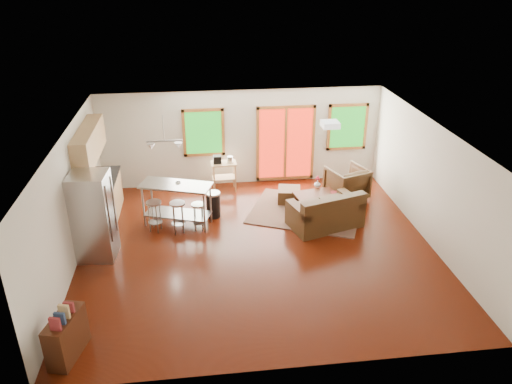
{
  "coord_description": "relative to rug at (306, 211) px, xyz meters",
  "views": [
    {
      "loc": [
        -1.17,
        -9.14,
        5.71
      ],
      "look_at": [
        0.0,
        0.3,
        1.2
      ],
      "focal_mm": 35.0,
      "sensor_mm": 36.0,
      "label": 1
    }
  ],
  "objects": [
    {
      "name": "pendant_light",
      "position": [
        -3.29,
        -0.02,
        1.88
      ],
      "size": [
        0.8,
        0.18,
        0.79
      ],
      "color": "gray",
      "rests_on": "ceiling"
    },
    {
      "name": "bar_stool_c",
      "position": [
        -2.62,
        -0.56,
        0.48
      ],
      "size": [
        0.35,
        0.35,
        0.66
      ],
      "rotation": [
        0.0,
        0.0,
        -0.13
      ],
      "color": "#B7BABC",
      "rests_on": "floor"
    },
    {
      "name": "bar_stool_b",
      "position": [
        -3.08,
        -0.61,
        0.54
      ],
      "size": [
        0.4,
        0.4,
        0.75
      ],
      "rotation": [
        0.0,
        0.0,
        0.13
      ],
      "color": "#B7BABC",
      "rests_on": "floor"
    },
    {
      "name": "coffee_table",
      "position": [
        0.27,
        0.13,
        0.34
      ],
      "size": [
        1.12,
        0.79,
        0.41
      ],
      "rotation": [
        0.0,
        0.0,
        0.18
      ],
      "color": "black",
      "rests_on": "floor"
    },
    {
      "name": "trash_can",
      "position": [
        -2.26,
        0.05,
        0.31
      ],
      "size": [
        0.37,
        0.37,
        0.64
      ],
      "rotation": [
        0.0,
        0.0,
        -0.05
      ],
      "color": "black",
      "rests_on": "floor"
    },
    {
      "name": "ceiling",
      "position": [
        -1.39,
        -1.52,
        2.6
      ],
      "size": [
        7.5,
        7.0,
        0.02
      ],
      "primitive_type": "cube",
      "color": "silver",
      "rests_on": "ground"
    },
    {
      "name": "vase",
      "position": [
        0.4,
        0.55,
        0.49
      ],
      "size": [
        0.2,
        0.21,
        0.29
      ],
      "rotation": [
        0.0,
        0.0,
        -0.2
      ],
      "color": "silver",
      "rests_on": "coffee_table"
    },
    {
      "name": "cabinets",
      "position": [
        -4.87,
        0.18,
        0.91
      ],
      "size": [
        0.64,
        2.24,
        2.3
      ],
      "color": "tan",
      "rests_on": "floor"
    },
    {
      "name": "refrigerator",
      "position": [
        -4.73,
        -1.4,
        0.92
      ],
      "size": [
        0.81,
        0.78,
        1.86
      ],
      "rotation": [
        0.0,
        0.0,
        -0.08
      ],
      "color": "#B7BABC",
      "rests_on": "floor"
    },
    {
      "name": "cup",
      "position": [
        -3.05,
        -0.15,
        1.0
      ],
      "size": [
        0.15,
        0.13,
        0.12
      ],
      "primitive_type": "imported",
      "rotation": [
        0.0,
        0.0,
        0.28
      ],
      "color": "silver",
      "rests_on": "island"
    },
    {
      "name": "window_left",
      "position": [
        -2.39,
        1.94,
        1.49
      ],
      "size": [
        1.1,
        0.05,
        1.3
      ],
      "color": "#115211",
      "rests_on": "back_wall"
    },
    {
      "name": "back_wall",
      "position": [
        -1.39,
        1.99,
        1.29
      ],
      "size": [
        7.5,
        0.02,
        2.6
      ],
      "primitive_type": "cube",
      "color": "beige",
      "rests_on": "ground"
    },
    {
      "name": "right_wall",
      "position": [
        2.37,
        -1.52,
        1.29
      ],
      "size": [
        0.02,
        7.0,
        2.6
      ],
      "primitive_type": "cube",
      "color": "beige",
      "rests_on": "ground"
    },
    {
      "name": "bar_stool_a",
      "position": [
        -3.61,
        -0.47,
        0.53
      ],
      "size": [
        0.45,
        0.45,
        0.73
      ],
      "rotation": [
        0.0,
        0.0,
        -0.37
      ],
      "color": "#B7BABC",
      "rests_on": "floor"
    },
    {
      "name": "island",
      "position": [
        -3.1,
        -0.22,
        0.69
      ],
      "size": [
        1.73,
        1.14,
        1.02
      ],
      "rotation": [
        0.0,
        0.0,
        -0.33
      ],
      "color": "#B7BABC",
      "rests_on": "floor"
    },
    {
      "name": "left_wall",
      "position": [
        -5.15,
        -1.52,
        1.29
      ],
      "size": [
        0.02,
        7.0,
        2.6
      ],
      "primitive_type": "cube",
      "color": "beige",
      "rests_on": "ground"
    },
    {
      "name": "loveseat",
      "position": [
        0.3,
        -0.76,
        0.33
      ],
      "size": [
        1.81,
        1.35,
        0.86
      ],
      "rotation": [
        0.0,
        0.0,
        0.3
      ],
      "color": "#31200F",
      "rests_on": "floor"
    },
    {
      "name": "rug",
      "position": [
        0.0,
        0.0,
        0.0
      ],
      "size": [
        3.18,
        2.87,
        0.03
      ],
      "primitive_type": "cube",
      "rotation": [
        0.0,
        0.0,
        -0.41
      ],
      "color": "#4C583A",
      "rests_on": "floor"
    },
    {
      "name": "french_doors",
      "position": [
        -0.19,
        1.94,
        1.09
      ],
      "size": [
        1.6,
        0.05,
        2.1
      ],
      "color": "#A8190B",
      "rests_on": "back_wall"
    },
    {
      "name": "ceiling_flush",
      "position": [
        0.21,
        -0.92,
        2.52
      ],
      "size": [
        0.35,
        0.35,
        0.12
      ],
      "primitive_type": "cube",
      "color": "white",
      "rests_on": "ceiling"
    },
    {
      "name": "kitchen_cart",
      "position": [
        -1.92,
        1.51,
        0.67
      ],
      "size": [
        0.67,
        0.45,
        1.0
      ],
      "rotation": [
        0.0,
        0.0,
        0.04
      ],
      "color": "tan",
      "rests_on": "floor"
    },
    {
      "name": "ottoman",
      "position": [
        -0.31,
        0.61,
        0.17
      ],
      "size": [
        0.65,
        0.65,
        0.37
      ],
      "primitive_type": "cube",
      "rotation": [
        0.0,
        0.0,
        -0.2
      ],
      "color": "#31200F",
      "rests_on": "floor"
    },
    {
      "name": "window_right",
      "position": [
        1.51,
        1.94,
        1.49
      ],
      "size": [
        1.1,
        0.05,
        1.3
      ],
      "color": "#115211",
      "rests_on": "back_wall"
    },
    {
      "name": "floor",
      "position": [
        -1.39,
        -1.52,
        -0.02
      ],
      "size": [
        7.5,
        7.0,
        0.02
      ],
      "primitive_type": "cube",
      "color": "#310C03",
      "rests_on": "ground"
    },
    {
      "name": "front_wall",
      "position": [
        -1.39,
        -5.03,
        1.29
      ],
      "size": [
        7.5,
        0.02,
        2.6
      ],
      "primitive_type": "cube",
      "color": "beige",
      "rests_on": "ground"
    },
    {
      "name": "book",
      "position": [
        0.65,
        0.08,
        0.54
      ],
      "size": [
        0.22,
        0.04,
        0.3
      ],
      "primitive_type": "imported",
      "rotation": [
        0.0,
        0.0,
        -0.07
      ],
      "color": "maroon",
      "rests_on": "coffee_table"
    },
    {
      "name": "armchair",
      "position": [
        1.2,
        0.67,
        0.45
      ],
      "size": [
        1.13,
        1.09,
        0.93
      ],
      "primitive_type": "imported",
      "rotation": [
        0.0,
        0.0,
        3.48
      ],
      "color": "#31200F",
      "rests_on": "floor"
    },
    {
      "name": "bookshelf",
      "position": [
        -4.74,
        -4.32,
        0.37
      ],
      "size": [
        0.53,
        0.89,
        0.98
      ],
      "rotation": [
        0.0,
        0.0,
        -0.26
      ],
      "color": "black",
      "rests_on": "floor"
    }
  ]
}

